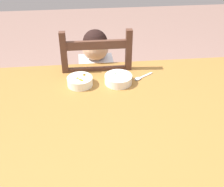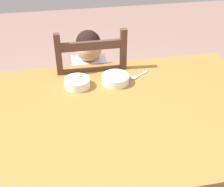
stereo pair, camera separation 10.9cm
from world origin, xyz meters
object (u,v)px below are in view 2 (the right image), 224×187
at_px(bowl_of_carrots, 77,83).
at_px(dining_table, 125,123).
at_px(dining_chair, 91,98).
at_px(child_figure, 90,78).
at_px(spoon, 137,76).
at_px(bowl_of_peas, 115,79).

bearing_deg(bowl_of_carrots, dining_table, -50.08).
bearing_deg(dining_chair, dining_table, -78.75).
bearing_deg(child_figure, spoon, -46.49).
xyz_separation_m(dining_chair, spoon, (0.24, -0.26, 0.29)).
bearing_deg(bowl_of_carrots, dining_chair, 70.30).
xyz_separation_m(dining_table, dining_chair, (-0.11, 0.55, -0.20)).
distance_m(dining_table, spoon, 0.34).
xyz_separation_m(child_figure, spoon, (0.24, -0.26, 0.13)).
bearing_deg(bowl_of_carrots, bowl_of_peas, 0.01).
bearing_deg(dining_table, bowl_of_peas, 90.84).
bearing_deg(child_figure, dining_chair, 98.80).
bearing_deg(spoon, bowl_of_carrots, -173.94).
bearing_deg(child_figure, dining_table, -78.74).
bearing_deg(bowl_of_peas, spoon, 15.07).
bearing_deg(bowl_of_peas, dining_chair, 109.79).
relative_size(dining_chair, bowl_of_peas, 6.51).
relative_size(bowl_of_carrots, spoon, 1.12).
xyz_separation_m(dining_chair, child_figure, (0.00, -0.00, 0.16)).
xyz_separation_m(dining_table, child_figure, (-0.11, 0.55, -0.04)).
relative_size(dining_chair, bowl_of_carrots, 7.11).
bearing_deg(dining_chair, bowl_of_peas, -70.21).
relative_size(dining_table, bowl_of_peas, 9.70).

